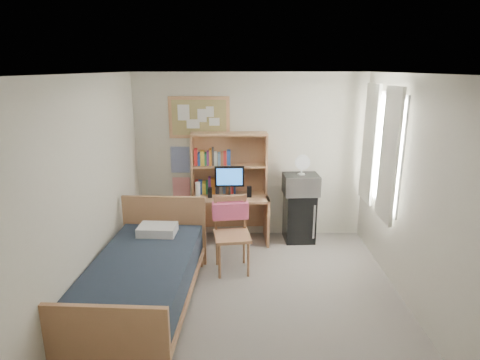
{
  "coord_description": "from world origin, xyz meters",
  "views": [
    {
      "loc": [
        -0.11,
        -4.11,
        2.66
      ],
      "look_at": [
        -0.14,
        1.2,
        1.17
      ],
      "focal_mm": 30.0,
      "sensor_mm": 36.0,
      "label": 1
    }
  ],
  "objects_px": {
    "mini_fridge": "(299,217)",
    "desk_fan": "(302,166)",
    "monitor": "(230,182)",
    "microwave": "(301,184)",
    "desk_chair": "(232,236)",
    "speaker_right": "(249,192)",
    "speaker_left": "(210,193)",
    "bulletin_board": "(199,117)",
    "bed": "(143,285)",
    "desk": "(230,219)"
  },
  "relations": [
    {
      "from": "desk",
      "to": "monitor",
      "type": "xyz_separation_m",
      "value": [
        0.0,
        -0.06,
        0.61
      ]
    },
    {
      "from": "desk",
      "to": "desk_fan",
      "type": "distance_m",
      "value": 1.39
    },
    {
      "from": "bulletin_board",
      "to": "monitor",
      "type": "bearing_deg",
      "value": -37.54
    },
    {
      "from": "desk",
      "to": "microwave",
      "type": "height_order",
      "value": "microwave"
    },
    {
      "from": "mini_fridge",
      "to": "desk",
      "type": "bearing_deg",
      "value": 179.59
    },
    {
      "from": "bulletin_board",
      "to": "monitor",
      "type": "distance_m",
      "value": 1.11
    },
    {
      "from": "monitor",
      "to": "microwave",
      "type": "distance_m",
      "value": 1.1
    },
    {
      "from": "mini_fridge",
      "to": "speaker_right",
      "type": "bearing_deg",
      "value": -175.97
    },
    {
      "from": "monitor",
      "to": "microwave",
      "type": "bearing_deg",
      "value": 2.48
    },
    {
      "from": "mini_fridge",
      "to": "speaker_right",
      "type": "relative_size",
      "value": 4.61
    },
    {
      "from": "mini_fridge",
      "to": "desk_fan",
      "type": "distance_m",
      "value": 0.84
    },
    {
      "from": "monitor",
      "to": "microwave",
      "type": "relative_size",
      "value": 0.89
    },
    {
      "from": "mini_fridge",
      "to": "speaker_right",
      "type": "xyz_separation_m",
      "value": [
        -0.79,
        -0.11,
        0.45
      ]
    },
    {
      "from": "desk_chair",
      "to": "speaker_right",
      "type": "xyz_separation_m",
      "value": [
        0.24,
        0.92,
        0.32
      ]
    },
    {
      "from": "bulletin_board",
      "to": "microwave",
      "type": "height_order",
      "value": "bulletin_board"
    },
    {
      "from": "desk_fan",
      "to": "desk_chair",
      "type": "bearing_deg",
      "value": -139.27
    },
    {
      "from": "monitor",
      "to": "microwave",
      "type": "height_order",
      "value": "monitor"
    },
    {
      "from": "desk_chair",
      "to": "speaker_left",
      "type": "distance_m",
      "value": 1.01
    },
    {
      "from": "desk_chair",
      "to": "monitor",
      "type": "xyz_separation_m",
      "value": [
        -0.06,
        0.91,
        0.47
      ]
    },
    {
      "from": "bulletin_board",
      "to": "speaker_left",
      "type": "height_order",
      "value": "bulletin_board"
    },
    {
      "from": "desk",
      "to": "desk_chair",
      "type": "height_order",
      "value": "desk_chair"
    },
    {
      "from": "mini_fridge",
      "to": "speaker_left",
      "type": "bearing_deg",
      "value": -178.04
    },
    {
      "from": "speaker_left",
      "to": "microwave",
      "type": "height_order",
      "value": "microwave"
    },
    {
      "from": "desk",
      "to": "speaker_right",
      "type": "height_order",
      "value": "speaker_right"
    },
    {
      "from": "desk_chair",
      "to": "microwave",
      "type": "bearing_deg",
      "value": 36.08
    },
    {
      "from": "desk_chair",
      "to": "desk_fan",
      "type": "bearing_deg",
      "value": 36.08
    },
    {
      "from": "desk",
      "to": "monitor",
      "type": "relative_size",
      "value": 2.54
    },
    {
      "from": "monitor",
      "to": "speaker_right",
      "type": "relative_size",
      "value": 2.81
    },
    {
      "from": "microwave",
      "to": "mini_fridge",
      "type": "bearing_deg",
      "value": 90.0
    },
    {
      "from": "desk_fan",
      "to": "bulletin_board",
      "type": "bearing_deg",
      "value": 166.93
    },
    {
      "from": "speaker_right",
      "to": "desk_fan",
      "type": "height_order",
      "value": "desk_fan"
    },
    {
      "from": "speaker_right",
      "to": "microwave",
      "type": "relative_size",
      "value": 0.32
    },
    {
      "from": "speaker_right",
      "to": "desk_fan",
      "type": "bearing_deg",
      "value": 3.41
    },
    {
      "from": "speaker_right",
      "to": "microwave",
      "type": "height_order",
      "value": "microwave"
    },
    {
      "from": "desk_chair",
      "to": "mini_fridge",
      "type": "relative_size",
      "value": 1.32
    },
    {
      "from": "speaker_right",
      "to": "microwave",
      "type": "distance_m",
      "value": 0.81
    },
    {
      "from": "monitor",
      "to": "desk_fan",
      "type": "distance_m",
      "value": 1.13
    },
    {
      "from": "monitor",
      "to": "desk_fan",
      "type": "bearing_deg",
      "value": 2.48
    },
    {
      "from": "desk",
      "to": "microwave",
      "type": "relative_size",
      "value": 2.26
    },
    {
      "from": "desk_chair",
      "to": "bed",
      "type": "bearing_deg",
      "value": -145.41
    },
    {
      "from": "bulletin_board",
      "to": "bed",
      "type": "height_order",
      "value": "bulletin_board"
    },
    {
      "from": "monitor",
      "to": "speaker_left",
      "type": "xyz_separation_m",
      "value": [
        -0.3,
        -0.01,
        -0.16
      ]
    },
    {
      "from": "desk",
      "to": "speaker_right",
      "type": "bearing_deg",
      "value": -11.31
    },
    {
      "from": "desk_chair",
      "to": "bed",
      "type": "height_order",
      "value": "desk_chair"
    },
    {
      "from": "desk_chair",
      "to": "microwave",
      "type": "relative_size",
      "value": 1.93
    },
    {
      "from": "bulletin_board",
      "to": "mini_fridge",
      "type": "bearing_deg",
      "value": -8.85
    },
    {
      "from": "bulletin_board",
      "to": "speaker_right",
      "type": "height_order",
      "value": "bulletin_board"
    },
    {
      "from": "desk",
      "to": "microwave",
      "type": "xyz_separation_m",
      "value": [
        1.1,
        0.04,
        0.55
      ]
    },
    {
      "from": "desk_chair",
      "to": "monitor",
      "type": "height_order",
      "value": "monitor"
    },
    {
      "from": "mini_fridge",
      "to": "bed",
      "type": "bearing_deg",
      "value": -139.67
    }
  ]
}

